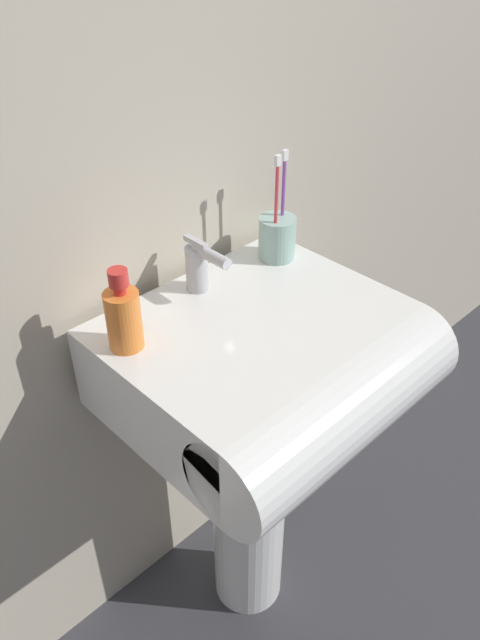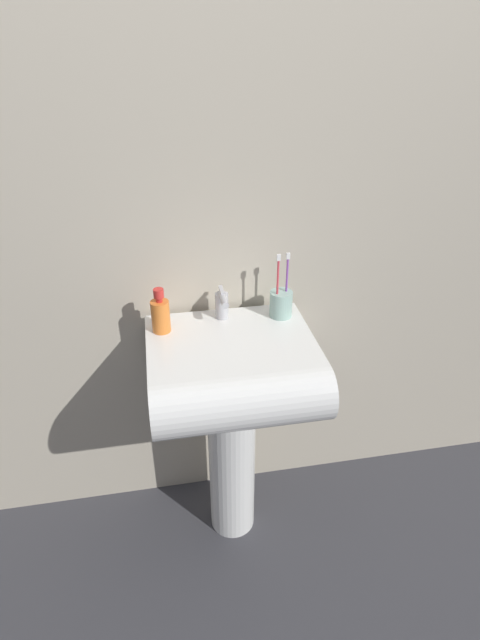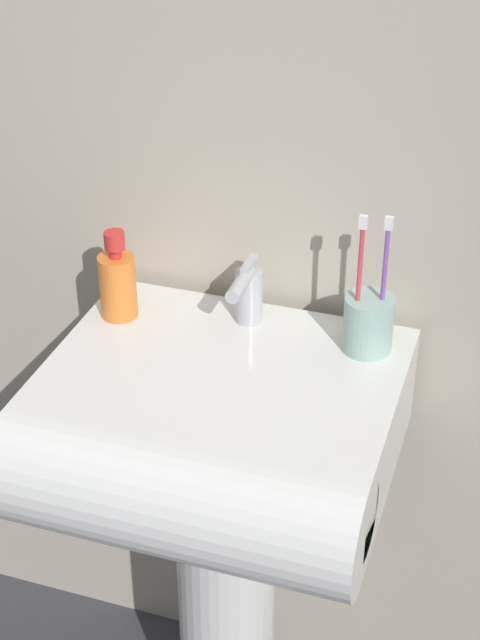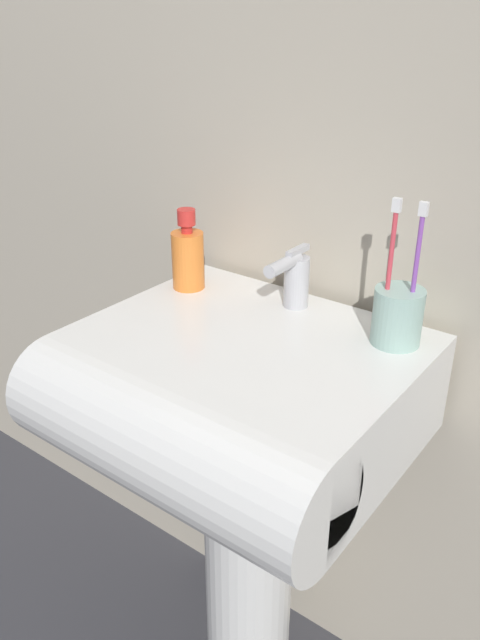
{
  "view_description": "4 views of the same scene",
  "coord_description": "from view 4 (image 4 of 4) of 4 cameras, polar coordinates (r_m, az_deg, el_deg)",
  "views": [
    {
      "loc": [
        -0.64,
        -0.63,
        1.49
      ],
      "look_at": [
        -0.03,
        -0.01,
        0.85
      ],
      "focal_mm": 35.0,
      "sensor_mm": 36.0,
      "label": 1
    },
    {
      "loc": [
        -0.2,
        -1.28,
        1.67
      ],
      "look_at": [
        0.03,
        -0.01,
        0.91
      ],
      "focal_mm": 28.0,
      "sensor_mm": 36.0,
      "label": 2
    },
    {
      "loc": [
        0.39,
        -1.11,
        1.66
      ],
      "look_at": [
        0.02,
        0.0,
        0.93
      ],
      "focal_mm": 55.0,
      "sensor_mm": 36.0,
      "label": 3
    },
    {
      "loc": [
        0.51,
        -0.7,
        1.29
      ],
      "look_at": [
        -0.03,
        0.01,
        0.85
      ],
      "focal_mm": 35.0,
      "sensor_mm": 36.0,
      "label": 4
    }
  ],
  "objects": [
    {
      "name": "sink_pedestal",
      "position": [
        1.28,
        0.8,
        -21.86
      ],
      "size": [
        0.17,
        0.17,
        0.67
      ],
      "primitive_type": "cylinder",
      "color": "white",
      "rests_on": "ground"
    },
    {
      "name": "wall_back",
      "position": [
        1.07,
        9.26,
        20.96
      ],
      "size": [
        5.0,
        0.05,
        2.4
      ],
      "primitive_type": "cube",
      "color": "#B7AD99",
      "rests_on": "ground"
    },
    {
      "name": "soap_bottle",
      "position": [
        1.13,
        -4.79,
        5.77
      ],
      "size": [
        0.06,
        0.06,
        0.15
      ],
      "color": "orange",
      "rests_on": "sink_basin"
    },
    {
      "name": "toothbrush_cup",
      "position": [
        0.96,
        14.22,
        0.5
      ],
      "size": [
        0.07,
        0.07,
        0.22
      ],
      "color": "#99BFB2",
      "rests_on": "sink_basin"
    },
    {
      "name": "faucet",
      "position": [
        1.05,
        4.97,
        3.88
      ],
      "size": [
        0.04,
        0.11,
        0.1
      ],
      "color": "#B7B7BC",
      "rests_on": "sink_basin"
    },
    {
      "name": "sink_basin",
      "position": [
        0.97,
        -1.11,
        -7.13
      ],
      "size": [
        0.51,
        0.47,
        0.17
      ],
      "color": "white",
      "rests_on": "sink_pedestal"
    }
  ]
}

